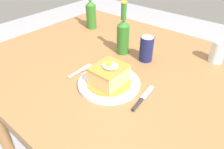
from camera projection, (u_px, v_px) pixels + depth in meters
name	position (u px, v px, depth m)	size (l,w,h in m)	color
dining_table	(117.00, 78.00, 1.06)	(1.33, 1.08, 0.73)	olive
main_plate	(109.00, 83.00, 0.86)	(0.26, 0.26, 0.02)	white
sandwich_meal	(109.00, 75.00, 0.84)	(0.19, 0.19, 0.10)	orange
fork	(78.00, 72.00, 0.94)	(0.02, 0.14, 0.01)	silver
knife	(141.00, 101.00, 0.78)	(0.03, 0.17, 0.01)	#262628
soda_can	(146.00, 49.00, 1.00)	(0.07, 0.07, 0.12)	#191E51
beer_bottle_green	(123.00, 35.00, 1.04)	(0.06, 0.06, 0.27)	#2D6B23
beer_bottle_green_far	(91.00, 13.00, 1.32)	(0.06, 0.06, 0.27)	#2D6B23
drinking_glass	(217.00, 53.00, 1.00)	(0.07, 0.07, 0.10)	#3F2314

